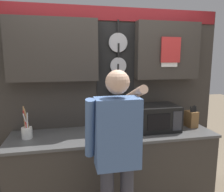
% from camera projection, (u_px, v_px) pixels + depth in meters
% --- Properties ---
extents(base_cabinet_counter, '(2.33, 0.66, 0.89)m').
position_uv_depth(base_cabinet_counter, '(114.00, 169.00, 2.59)').
color(base_cabinet_counter, '#38332D').
rests_on(base_cabinet_counter, ground_plane).
extents(back_wall_unit, '(2.90, 0.23, 2.34)m').
position_uv_depth(back_wall_unit, '(108.00, 80.00, 2.70)').
color(back_wall_unit, '#38332D').
rests_on(back_wall_unit, ground_plane).
extents(microwave, '(0.49, 0.40, 0.30)m').
position_uv_depth(microwave, '(156.00, 117.00, 2.62)').
color(microwave, black).
rests_on(microwave, base_cabinet_counter).
extents(knife_block, '(0.13, 0.16, 0.28)m').
position_uv_depth(knife_block, '(191.00, 119.00, 2.73)').
color(knife_block, brown).
rests_on(knife_block, base_cabinet_counter).
extents(utensil_crock, '(0.11, 0.11, 0.35)m').
position_uv_depth(utensil_crock, '(27.00, 131.00, 2.33)').
color(utensil_crock, white).
rests_on(utensil_crock, base_cabinet_counter).
extents(person, '(0.54, 0.63, 1.64)m').
position_uv_depth(person, '(117.00, 147.00, 1.89)').
color(person, '#383842').
rests_on(person, ground_plane).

